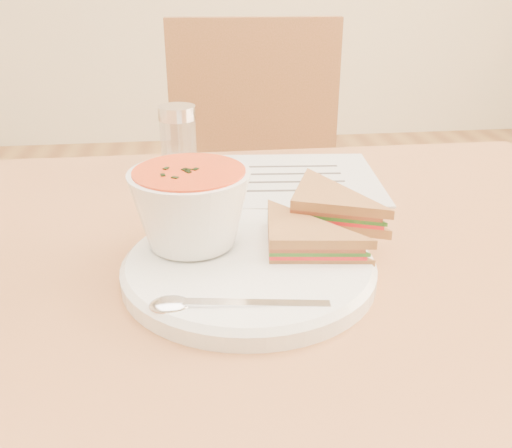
{
  "coord_description": "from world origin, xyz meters",
  "views": [
    {
      "loc": [
        -0.08,
        -0.6,
        1.05
      ],
      "look_at": [
        -0.01,
        -0.06,
        0.8
      ],
      "focal_mm": 40.0,
      "sensor_mm": 36.0,
      "label": 1
    }
  ],
  "objects": [
    {
      "name": "plate",
      "position": [
        -0.02,
        -0.08,
        0.76
      ],
      "size": [
        0.29,
        0.29,
        0.02
      ],
      "primitive_type": null,
      "rotation": [
        0.0,
        0.0,
        -0.13
      ],
      "color": "white",
      "rests_on": "dining_table"
    },
    {
      "name": "sandwich_half_a",
      "position": [
        -0.01,
        -0.1,
        0.78
      ],
      "size": [
        0.12,
        0.12,
        0.03
      ],
      "primitive_type": null,
      "rotation": [
        0.0,
        0.0,
        -0.13
      ],
      "color": "#A9713B",
      "rests_on": "plate"
    },
    {
      "name": "spoon",
      "position": [
        -0.05,
        -0.17,
        0.77
      ],
      "size": [
        0.19,
        0.06,
        0.01
      ],
      "primitive_type": null,
      "rotation": [
        0.0,
        0.0,
        -0.11
      ],
      "color": "silver",
      "rests_on": "plate"
    },
    {
      "name": "paper_menu",
      "position": [
        0.04,
        0.2,
        0.75
      ],
      "size": [
        0.33,
        0.26,
        0.0
      ],
      "primitive_type": null,
      "rotation": [
        0.0,
        0.0,
        -0.09
      ],
      "color": "silver",
      "rests_on": "dining_table"
    },
    {
      "name": "chair_far",
      "position": [
        0.07,
        0.6,
        0.47
      ],
      "size": [
        0.44,
        0.44,
        0.93
      ],
      "primitive_type": null,
      "rotation": [
        0.0,
        0.0,
        3.08
      ],
      "color": "brown",
      "rests_on": "floor"
    },
    {
      "name": "sandwich_half_b",
      "position": [
        0.03,
        -0.04,
        0.8
      ],
      "size": [
        0.14,
        0.14,
        0.03
      ],
      "primitive_type": null,
      "rotation": [
        0.0,
        0.0,
        -0.37
      ],
      "color": "#A9713B",
      "rests_on": "plate"
    },
    {
      "name": "condiment_shaker",
      "position": [
        -0.1,
        0.26,
        0.8
      ],
      "size": [
        0.06,
        0.06,
        0.1
      ],
      "primitive_type": null,
      "rotation": [
        0.0,
        0.0,
        -0.03
      ],
      "color": "silver",
      "rests_on": "dining_table"
    },
    {
      "name": "soup_bowl",
      "position": [
        -0.08,
        -0.04,
        0.81
      ],
      "size": [
        0.13,
        0.13,
        0.09
      ],
      "primitive_type": null,
      "rotation": [
        0.0,
        0.0,
        0.05
      ],
      "color": "white",
      "rests_on": "plate"
    }
  ]
}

